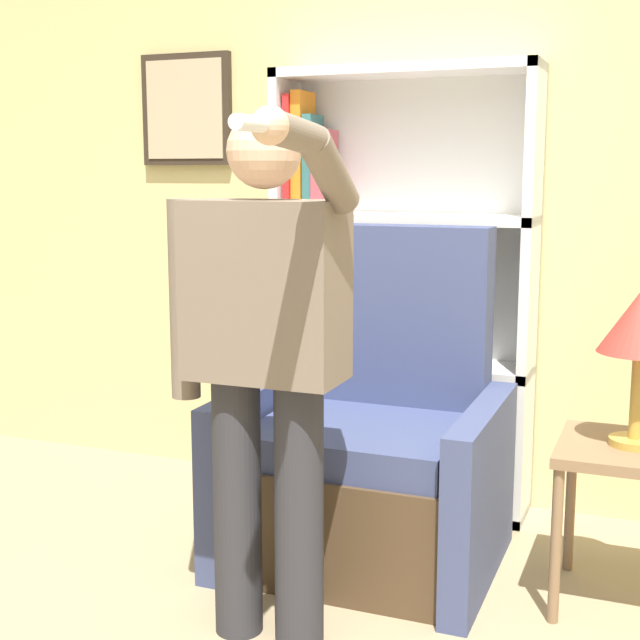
# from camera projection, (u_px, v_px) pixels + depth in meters

# --- Properties ---
(wall_back) EXTENTS (8.00, 0.11, 2.80)m
(wall_back) POSITION_uv_depth(u_px,v_px,m) (456.00, 180.00, 3.80)
(wall_back) COLOR #DBCC84
(wall_back) RESTS_ON ground_plane
(bookcase) EXTENTS (1.11, 0.28, 1.87)m
(bookcase) POSITION_uv_depth(u_px,v_px,m) (376.00, 299.00, 3.85)
(bookcase) COLOR white
(bookcase) RESTS_ON ground_plane
(armchair) EXTENTS (0.97, 0.82, 1.24)m
(armchair) POSITION_uv_depth(u_px,v_px,m) (370.00, 457.00, 3.33)
(armchair) COLOR #4C3823
(armchair) RESTS_ON ground_plane
(person_standing) EXTENTS (0.61, 0.78, 1.61)m
(person_standing) POSITION_uv_depth(u_px,v_px,m) (264.00, 347.00, 2.64)
(person_standing) COLOR #2D2D33
(person_standing) RESTS_ON ground_plane
(side_table) EXTENTS (0.48, 0.48, 0.56)m
(side_table) POSITION_uv_depth(u_px,v_px,m) (632.00, 471.00, 2.92)
(side_table) COLOR #846647
(side_table) RESTS_ON ground_plane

